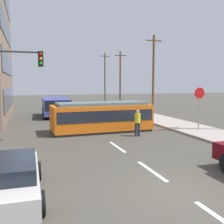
% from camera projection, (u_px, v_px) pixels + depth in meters
% --- Properties ---
extents(ground_plane, '(120.00, 120.00, 0.00)m').
position_uv_depth(ground_plane, '(98.00, 133.00, 17.66)').
color(ground_plane, '#454239').
extents(sidewalk_curb_right, '(3.20, 36.00, 0.14)m').
position_uv_depth(sidewalk_curb_right, '(224.00, 138.00, 15.93)').
color(sidewalk_curb_right, '#A2988E').
rests_on(sidewalk_curb_right, ground).
extents(lane_stripe_1, '(0.16, 2.40, 0.01)m').
position_uv_depth(lane_stripe_1, '(151.00, 171.00, 10.09)').
color(lane_stripe_1, silver).
rests_on(lane_stripe_1, ground).
extents(lane_stripe_2, '(0.16, 2.40, 0.01)m').
position_uv_depth(lane_stripe_2, '(117.00, 147.00, 13.87)').
color(lane_stripe_2, silver).
rests_on(lane_stripe_2, ground).
extents(lane_stripe_3, '(0.16, 2.40, 0.01)m').
position_uv_depth(lane_stripe_3, '(79.00, 120.00, 23.94)').
color(lane_stripe_3, silver).
rests_on(lane_stripe_3, ground).
extents(lane_stripe_4, '(0.16, 2.40, 0.01)m').
position_uv_depth(lane_stripe_4, '(69.00, 113.00, 29.62)').
color(lane_stripe_4, silver).
rests_on(lane_stripe_4, ground).
extents(streetcar_tram, '(6.81, 2.75, 2.02)m').
position_uv_depth(streetcar_tram, '(102.00, 116.00, 18.29)').
color(streetcar_tram, orange).
rests_on(streetcar_tram, ground).
extents(city_bus, '(2.69, 5.57, 1.82)m').
position_uv_depth(city_bus, '(56.00, 106.00, 26.32)').
color(city_bus, '#3B459A').
rests_on(city_bus, ground).
extents(pedestrian_crossing, '(0.45, 0.36, 1.67)m').
position_uv_depth(pedestrian_crossing, '(138.00, 121.00, 16.58)').
color(pedestrian_crossing, '#222F45').
rests_on(pedestrian_crossing, ground).
extents(parked_sedan_near, '(2.02, 4.33, 1.19)m').
position_uv_depth(parked_sedan_near, '(7.00, 178.00, 7.57)').
color(parked_sedan_near, silver).
rests_on(parked_sedan_near, ground).
extents(stop_sign, '(0.76, 0.07, 2.88)m').
position_uv_depth(stop_sign, '(199.00, 100.00, 18.08)').
color(stop_sign, gray).
rests_on(stop_sign, sidewalk_curb_right).
extents(traffic_light_mast, '(2.55, 0.33, 5.19)m').
position_uv_depth(traffic_light_mast, '(15.00, 78.00, 14.33)').
color(traffic_light_mast, '#333333').
rests_on(traffic_light_mast, ground).
extents(utility_pole_mid, '(1.80, 0.24, 8.45)m').
position_uv_depth(utility_pole_mid, '(153.00, 73.00, 28.84)').
color(utility_pole_mid, brown).
rests_on(utility_pole_mid, ground).
extents(utility_pole_far, '(1.80, 0.24, 8.01)m').
position_uv_depth(utility_pole_far, '(120.00, 77.00, 39.91)').
color(utility_pole_far, brown).
rests_on(utility_pole_far, ground).
extents(utility_pole_distant, '(1.80, 0.24, 8.84)m').
position_uv_depth(utility_pole_distant, '(105.00, 76.00, 49.26)').
color(utility_pole_distant, brown).
rests_on(utility_pole_distant, ground).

